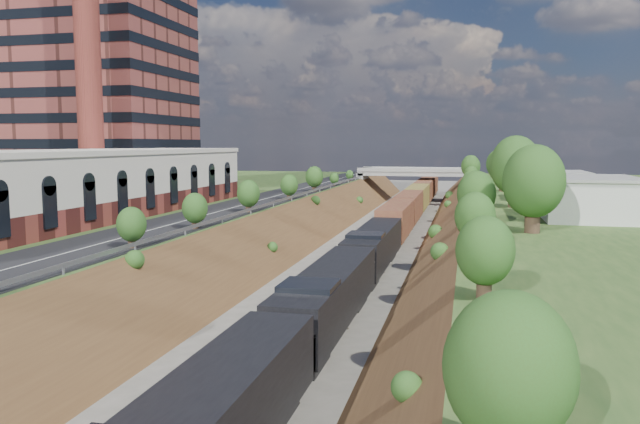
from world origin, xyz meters
The scene contains 16 objects.
platform_left centered at (-33.00, 60.00, 2.50)m, with size 44.00×180.00×5.00m, color #2F5121.
embankment_left centered at (-11.00, 60.00, 0.00)m, with size 7.07×180.00×7.07m, color brown.
embankment_right centered at (11.00, 60.00, 0.00)m, with size 7.07×180.00×7.07m, color brown.
rail_left_track centered at (-2.60, 60.00, 0.09)m, with size 1.58×180.00×0.18m, color gray.
rail_right_track centered at (2.60, 60.00, 0.09)m, with size 1.58×180.00×0.18m, color gray.
road centered at (-15.50, 60.00, 5.05)m, with size 8.00×180.00×0.10m, color black.
guardrail centered at (-11.40, 59.80, 5.55)m, with size 0.10×171.00×0.70m.
commercial_building centered at (-28.00, 38.00, 8.51)m, with size 14.30×62.30×7.00m.
highrise_tower centered at (-44.00, 72.00, 32.88)m, with size 22.00×22.00×53.90m.
smokestack centered at (-36.00, 56.00, 25.00)m, with size 3.20×3.20×40.00m, color maroon.
overpass centered at (0.00, 122.00, 4.92)m, with size 24.50×8.30×7.40m.
white_building_near centered at (23.50, 52.00, 7.00)m, with size 9.00×12.00×4.00m, color silver.
white_building_far centered at (23.00, 74.00, 6.80)m, with size 8.00×10.00×3.60m, color silver.
tree_right_large centered at (17.00, 40.00, 9.38)m, with size 5.25×5.25×7.61m.
tree_left_crest centered at (-11.80, 20.00, 7.04)m, with size 2.45×2.45×3.55m.
freight_train centered at (2.60, 70.74, 2.75)m, with size 3.30×149.89×4.86m.
Camera 1 is at (11.53, -15.93, 12.66)m, focal length 35.00 mm.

